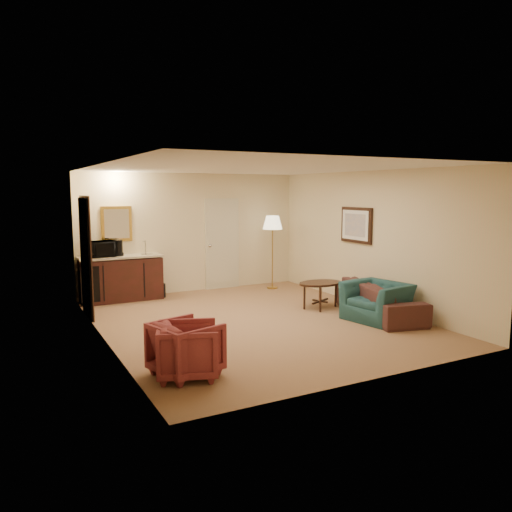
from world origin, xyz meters
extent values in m
plane|color=#946F4B|center=(0.00, 0.00, 0.00)|extent=(6.00, 6.00, 0.00)
cube|color=beige|center=(0.00, 3.00, 1.30)|extent=(5.00, 0.02, 2.60)
cube|color=beige|center=(-2.50, 0.00, 1.30)|extent=(0.02, 6.00, 2.60)
cube|color=beige|center=(2.50, 0.00, 1.30)|extent=(0.02, 6.00, 2.60)
cube|color=white|center=(0.00, 0.00, 2.60)|extent=(5.00, 6.00, 0.02)
cube|color=beige|center=(0.70, 2.97, 1.02)|extent=(0.82, 0.06, 2.05)
cube|color=black|center=(-2.47, 1.70, 1.05)|extent=(0.06, 0.98, 2.10)
cube|color=gold|center=(-1.65, 2.97, 1.55)|extent=(0.62, 0.04, 0.72)
cube|color=black|center=(2.46, 0.40, 1.55)|extent=(0.06, 0.90, 0.70)
cube|color=#3D1413|center=(-1.65, 2.72, 0.46)|extent=(1.64, 0.58, 0.92)
imported|color=black|center=(2.15, -0.70, 0.40)|extent=(1.08, 2.14, 0.80)
imported|color=#1F4A4E|center=(1.90, -0.90, 0.44)|extent=(0.83, 1.11, 0.88)
imported|color=brown|center=(-1.90, -1.89, 0.36)|extent=(0.86, 0.88, 0.72)
imported|color=brown|center=(-1.90, -1.82, 0.37)|extent=(0.84, 0.87, 0.73)
cube|color=black|center=(1.55, 0.29, 0.25)|extent=(1.04, 0.89, 0.50)
cube|color=#AC8739|center=(1.70, 2.40, 0.84)|extent=(0.50, 0.50, 1.67)
cylinder|color=black|center=(-0.87, 2.65, 0.14)|extent=(0.29, 0.29, 0.28)
imported|color=black|center=(-2.05, 2.71, 1.11)|extent=(0.60, 0.37, 0.39)
cylinder|color=black|center=(-1.68, 2.74, 1.08)|extent=(0.21, 0.21, 0.32)
camera|label=1|loc=(-3.87, -7.38, 2.23)|focal=35.00mm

